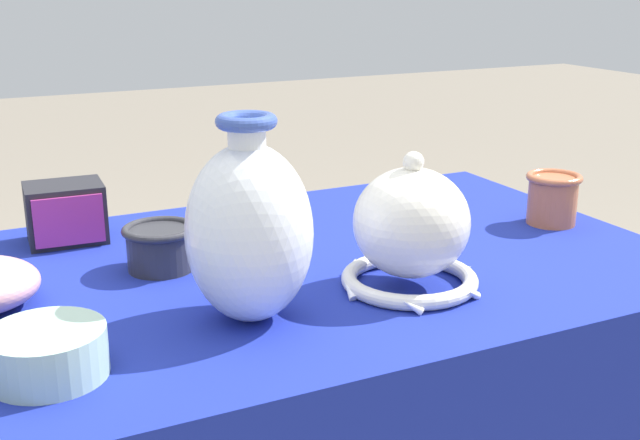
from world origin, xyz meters
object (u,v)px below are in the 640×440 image
at_px(pot_squat_celadon, 48,353).
at_px(cup_wide_terracotta, 553,197).
at_px(vase_dome_bell, 411,232).
at_px(cup_wide_charcoal, 160,245).
at_px(cup_wide_slate, 243,220).
at_px(mosaic_tile_box, 66,213).
at_px(wooden_crate, 620,434).
at_px(vase_tall_bulbous, 249,231).

relative_size(pot_squat_celadon, cup_wide_terracotta, 1.34).
xyz_separation_m(vase_dome_bell, cup_wide_charcoal, (-0.30, 0.22, -0.04)).
bearing_deg(cup_wide_slate, mosaic_tile_box, 149.18).
bearing_deg(cup_wide_charcoal, pot_squat_celadon, -126.25).
bearing_deg(mosaic_tile_box, pot_squat_celadon, -98.42).
bearing_deg(vase_dome_bell, cup_wide_charcoal, 143.06).
height_order(mosaic_tile_box, pot_squat_celadon, mosaic_tile_box).
bearing_deg(cup_wide_charcoal, cup_wide_terracotta, -6.61).
height_order(mosaic_tile_box, cup_wide_charcoal, mosaic_tile_box).
relative_size(vase_dome_bell, wooden_crate, 0.53).
xyz_separation_m(mosaic_tile_box, wooden_crate, (1.15, -0.17, -0.64)).
bearing_deg(wooden_crate, vase_dome_bell, -162.14).
distance_m(vase_tall_bulbous, wooden_crate, 1.24).
height_order(cup_wide_slate, cup_wide_charcoal, cup_wide_slate).
distance_m(cup_wide_slate, cup_wide_terracotta, 0.55).
bearing_deg(pot_squat_celadon, mosaic_tile_box, 78.41).
height_order(vase_tall_bulbous, cup_wide_charcoal, vase_tall_bulbous).
bearing_deg(pot_squat_celadon, cup_wide_charcoal, 53.75).
height_order(cup_wide_charcoal, wooden_crate, cup_wide_charcoal).
bearing_deg(cup_wide_charcoal, mosaic_tile_box, 118.06).
xyz_separation_m(mosaic_tile_box, cup_wide_charcoal, (0.10, -0.20, -0.01)).
height_order(vase_tall_bulbous, wooden_crate, vase_tall_bulbous).
distance_m(cup_wide_slate, wooden_crate, 1.10).
relative_size(vase_tall_bulbous, pot_squat_celadon, 2.04).
xyz_separation_m(cup_wide_terracotta, cup_wide_charcoal, (-0.68, 0.08, -0.01)).
height_order(pot_squat_celadon, cup_wide_charcoal, cup_wide_charcoal).
bearing_deg(wooden_crate, cup_wide_terracotta, -164.34).
bearing_deg(pot_squat_celadon, vase_dome_bell, 5.80).
height_order(mosaic_tile_box, cup_wide_slate, mosaic_tile_box).
bearing_deg(cup_wide_terracotta, cup_wide_charcoal, 173.39).
bearing_deg(vase_tall_bulbous, wooden_crate, 14.43).
xyz_separation_m(cup_wide_charcoal, wooden_crate, (1.05, 0.03, -0.63)).
bearing_deg(cup_wide_slate, cup_wide_terracotta, -13.09).
bearing_deg(vase_tall_bulbous, pot_squat_celadon, -169.65).
distance_m(vase_tall_bulbous, cup_wide_charcoal, 0.25).
bearing_deg(wooden_crate, cup_wide_slate, 178.20).
bearing_deg(wooden_crate, vase_tall_bulbous, -166.25).
xyz_separation_m(vase_tall_bulbous, wooden_crate, (0.99, 0.25, -0.71)).
distance_m(vase_tall_bulbous, mosaic_tile_box, 0.46).
relative_size(vase_dome_bell, cup_wide_terracotta, 2.12).
relative_size(cup_wide_slate, wooden_crate, 0.26).
bearing_deg(vase_dome_bell, wooden_crate, 18.53).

